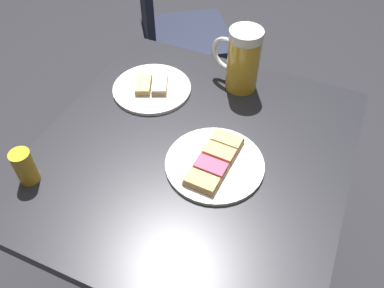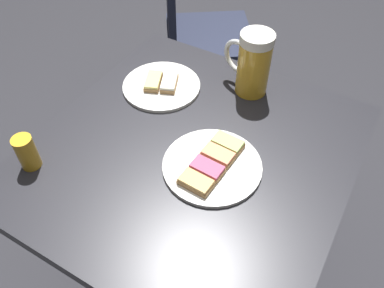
{
  "view_description": "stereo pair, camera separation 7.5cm",
  "coord_description": "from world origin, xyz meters",
  "px_view_note": "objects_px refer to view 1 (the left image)",
  "views": [
    {
      "loc": [
        -0.6,
        -0.26,
        1.44
      ],
      "look_at": [
        0.0,
        0.0,
        0.72
      ],
      "focal_mm": 36.76,
      "sensor_mm": 36.0,
      "label": 1
    },
    {
      "loc": [
        -0.57,
        -0.33,
        1.44
      ],
      "look_at": [
        0.0,
        0.0,
        0.72
      ],
      "focal_mm": 36.76,
      "sensor_mm": 36.0,
      "label": 2
    }
  ],
  "objects_px": {
    "plate_near": "(215,163)",
    "cafe_chair": "(171,24)",
    "beer_glass_small": "(25,167)",
    "beer_mug": "(242,59)",
    "plate_far": "(152,88)"
  },
  "relations": [
    {
      "from": "plate_near",
      "to": "cafe_chair",
      "type": "distance_m",
      "value": 0.98
    },
    {
      "from": "beer_glass_small",
      "to": "beer_mug",
      "type": "bearing_deg",
      "value": -32.65
    },
    {
      "from": "beer_mug",
      "to": "cafe_chair",
      "type": "distance_m",
      "value": 0.74
    },
    {
      "from": "plate_far",
      "to": "beer_glass_small",
      "type": "bearing_deg",
      "value": 164.81
    },
    {
      "from": "beer_glass_small",
      "to": "cafe_chair",
      "type": "height_order",
      "value": "cafe_chair"
    },
    {
      "from": "plate_near",
      "to": "beer_glass_small",
      "type": "distance_m",
      "value": 0.44
    },
    {
      "from": "beer_mug",
      "to": "beer_glass_small",
      "type": "relative_size",
      "value": 2.06
    },
    {
      "from": "plate_near",
      "to": "cafe_chair",
      "type": "xyz_separation_m",
      "value": [
        0.81,
        0.52,
        -0.18
      ]
    },
    {
      "from": "beer_glass_small",
      "to": "cafe_chair",
      "type": "distance_m",
      "value": 1.06
    },
    {
      "from": "plate_near",
      "to": "plate_far",
      "type": "height_order",
      "value": "same"
    },
    {
      "from": "beer_mug",
      "to": "cafe_chair",
      "type": "bearing_deg",
      "value": 43.21
    },
    {
      "from": "beer_mug",
      "to": "cafe_chair",
      "type": "height_order",
      "value": "cafe_chair"
    },
    {
      "from": "plate_far",
      "to": "cafe_chair",
      "type": "bearing_deg",
      "value": 21.63
    },
    {
      "from": "plate_far",
      "to": "cafe_chair",
      "type": "distance_m",
      "value": 0.69
    },
    {
      "from": "beer_glass_small",
      "to": "plate_far",
      "type": "bearing_deg",
      "value": -15.19
    }
  ]
}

